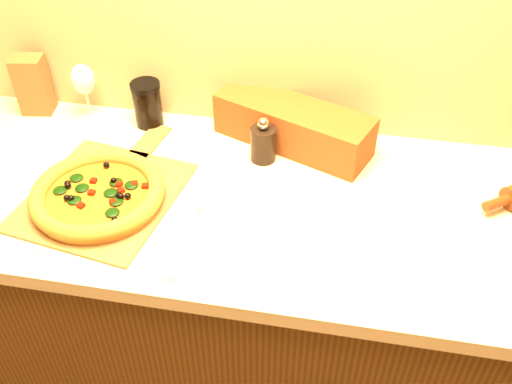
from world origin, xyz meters
name	(u,v)px	position (x,y,z in m)	size (l,w,h in m)	color
cabinet	(240,313)	(0.00, 1.43, 0.43)	(2.80, 0.65, 0.86)	#42270E
countertop	(237,201)	(0.00, 1.43, 0.88)	(2.84, 0.68, 0.04)	beige
pizza_peel	(106,193)	(-0.32, 1.37, 0.90)	(0.40, 0.54, 0.01)	brown
pizza	(98,194)	(-0.32, 1.34, 0.93)	(0.32, 0.32, 0.05)	#AD802B
pepper_grinder	(263,143)	(0.04, 1.58, 0.95)	(0.07, 0.07, 0.13)	black
bread_bag	(293,125)	(0.11, 1.67, 0.96)	(0.43, 0.14, 0.12)	brown
wine_glass	(83,81)	(-0.49, 1.69, 1.02)	(0.07, 0.07, 0.17)	silver
paper_bag	(33,85)	(-0.65, 1.70, 0.99)	(0.09, 0.07, 0.17)	brown
dark_jar	(147,104)	(-0.31, 1.69, 0.97)	(0.08, 0.08, 0.13)	black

